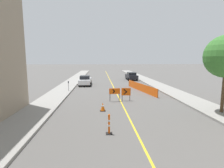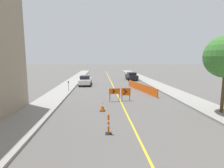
{
  "view_description": "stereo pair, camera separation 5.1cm",
  "coord_description": "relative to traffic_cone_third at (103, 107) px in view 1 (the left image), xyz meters",
  "views": [
    {
      "loc": [
        -2.11,
        7.18,
        4.26
      ],
      "look_at": [
        -0.49,
        29.75,
        1.0
      ],
      "focal_mm": 28.0,
      "sensor_mm": 36.0,
      "label": 1
    },
    {
      "loc": [
        -2.06,
        7.17,
        4.26
      ],
      "look_at": [
        -0.49,
        29.75,
        1.0
      ],
      "focal_mm": 28.0,
      "sensor_mm": 36.0,
      "label": 2
    }
  ],
  "objects": [
    {
      "name": "lane_stripe",
      "position": [
        1.87,
        13.7,
        -0.35
      ],
      "size": [
        0.12,
        69.72,
        0.01
      ],
      "color": "gold",
      "rests_on": "ground_plane"
    },
    {
      "name": "parking_meter_far_curb",
      "position": [
        -4.26,
        8.66,
        0.72
      ],
      "size": [
        0.12,
        0.11,
        1.28
      ],
      "color": "#4C4C51",
      "rests_on": "sidewalk_left"
    },
    {
      "name": "sidewalk_left",
      "position": [
        -5.3,
        13.7,
        -0.27
      ],
      "size": [
        2.77,
        69.72,
        0.17
      ],
      "color": "gray",
      "rests_on": "ground_plane"
    },
    {
      "name": "parked_car_curb_near",
      "position": [
        -2.59,
        14.45,
        0.45
      ],
      "size": [
        1.93,
        4.31,
        1.59
      ],
      "rotation": [
        0.0,
        0.0,
        -0.0
      ],
      "color": "silver",
      "rests_on": "ground_plane"
    },
    {
      "name": "arrow_barricade_secondary",
      "position": [
        2.45,
        3.42,
        0.53
      ],
      "size": [
        0.94,
        0.13,
        1.31
      ],
      "rotation": [
        0.0,
        0.0,
        -0.07
      ],
      "color": "#EF560C",
      "rests_on": "ground_plane"
    },
    {
      "name": "delineator_post_rear",
      "position": [
        0.28,
        -4.49,
        0.16
      ],
      "size": [
        0.36,
        0.36,
        1.18
      ],
      "color": "black",
      "rests_on": "ground_plane"
    },
    {
      "name": "traffic_cone_third",
      "position": [
        0.0,
        0.0,
        0.0
      ],
      "size": [
        0.46,
        0.46,
        0.71
      ],
      "color": "black",
      "rests_on": "ground_plane"
    },
    {
      "name": "arrow_barricade_primary",
      "position": [
        1.25,
        3.21,
        0.62
      ],
      "size": [
        1.1,
        0.15,
        1.33
      ],
      "rotation": [
        0.0,
        0.0,
        0.08
      ],
      "color": "#EF560C",
      "rests_on": "ground_plane"
    },
    {
      "name": "sidewalk_right",
      "position": [
        9.05,
        13.7,
        -0.27
      ],
      "size": [
        2.77,
        69.72,
        0.17
      ],
      "color": "gray",
      "rests_on": "ground_plane"
    },
    {
      "name": "safety_mesh_fence",
      "position": [
        5.23,
        8.63,
        0.15
      ],
      "size": [
        1.8,
        8.7,
        1.01
      ],
      "rotation": [
        0.0,
        0.0,
        1.77
      ],
      "color": "#EF560C",
      "rests_on": "ground_plane"
    },
    {
      "name": "parked_car_curb_mid",
      "position": [
        6.23,
        21.06,
        0.45
      ],
      "size": [
        2.02,
        4.39,
        1.59
      ],
      "rotation": [
        0.0,
        0.0,
        0.05
      ],
      "color": "black",
      "rests_on": "ground_plane"
    }
  ]
}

